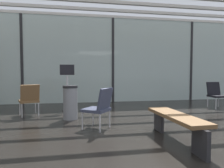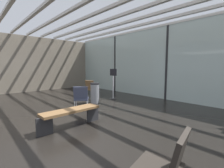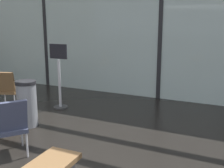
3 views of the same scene
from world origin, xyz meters
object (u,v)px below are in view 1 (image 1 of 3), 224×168
Objects in this scene: lounge_chair_2 at (100,106)px; info_sign at (67,89)px; parked_airplane at (94,63)px; lounge_chair_1 at (216,93)px; waiting_bench at (176,121)px; trash_bin at (70,102)px; lounge_chair_0 at (29,98)px.

info_sign reaches higher than lounge_chair_2.
parked_airplane is 9.78m from lounge_chair_2.
lounge_chair_1 is at bearing -65.68° from parked_airplane.
waiting_bench is 2.75m from trash_bin.
lounge_chair_1 is 4.66m from lounge_chair_2.
trash_bin is 0.60× the size of info_sign.
info_sign is (-4.97, 0.26, 0.18)m from lounge_chair_1.
lounge_chair_2 is (1.75, -1.64, 0.00)m from lounge_chair_0.
lounge_chair_0 reaches higher than waiting_bench.
lounge_chair_0 is at bearing -107.33° from parked_airplane.
lounge_chair_0 is 2.40m from lounge_chair_2.
waiting_bench is 1.18× the size of info_sign.
parked_airplane is 9.01× the size of info_sign.
lounge_chair_2 is at bearing -94.45° from parked_airplane.
waiting_bench is at bearing -87.65° from parked_airplane.
parked_airplane is at bearing 0.50° from waiting_bench.
info_sign is at bearing -170.70° from lounge_chair_0.
lounge_chair_2 reaches higher than waiting_bench.
lounge_chair_2 reaches higher than trash_bin.
parked_airplane is 7.64× the size of waiting_bench.
info_sign reaches higher than lounge_chair_1.
info_sign is (-0.12, 1.18, 0.25)m from trash_bin.
lounge_chair_1 is at bearing -3.01° from info_sign.
parked_airplane is 14.91× the size of lounge_chair_1.
lounge_chair_0 is at bearing 46.06° from waiting_bench.
lounge_chair_1 is (3.47, -7.68, -1.39)m from parked_airplane.
lounge_chair_0 reaches higher than trash_bin.
info_sign is (-1.50, -7.42, -1.21)m from parked_airplane.
lounge_chair_0 is 0.51× the size of waiting_bench.
info_sign is at bearing 95.81° from trash_bin.
lounge_chair_2 is at bearing 115.67° from lounge_chair_0.
lounge_chair_1 is 1.01× the size of trash_bin.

